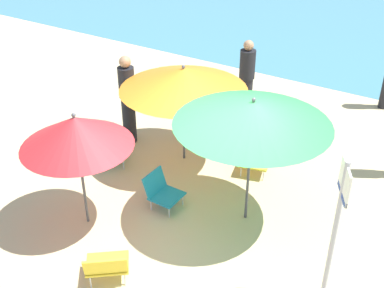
{
  "coord_description": "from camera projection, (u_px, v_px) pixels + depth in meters",
  "views": [
    {
      "loc": [
        2.94,
        -4.75,
        4.78
      ],
      "look_at": [
        -0.68,
        1.04,
        0.7
      ],
      "focal_mm": 45.56,
      "sensor_mm": 36.0,
      "label": 1
    }
  ],
  "objects": [
    {
      "name": "umbrella_red",
      "position": [
        76.0,
        132.0,
        6.58
      ],
      "size": [
        1.57,
        1.57,
        1.83
      ],
      "color": "#4C4C51",
      "rests_on": "ground_plane"
    },
    {
      "name": "ground_plane",
      "position": [
        193.0,
        227.0,
        7.25
      ],
      "size": [
        40.0,
        40.0,
        0.0
      ],
      "primitive_type": "plane",
      "color": "#D3BC8C"
    },
    {
      "name": "umbrella_orange",
      "position": [
        183.0,
        79.0,
        8.1
      ],
      "size": [
        2.18,
        2.18,
        1.8
      ],
      "color": "#4C4C51",
      "rests_on": "ground_plane"
    },
    {
      "name": "beach_chair_c",
      "position": [
        161.0,
        190.0,
        7.55
      ],
      "size": [
        0.52,
        0.47,
        0.56
      ],
      "rotation": [
        0.0,
        0.0,
        -0.02
      ],
      "color": "teal",
      "rests_on": "ground_plane"
    },
    {
      "name": "person_a",
      "position": [
        128.0,
        100.0,
        8.99
      ],
      "size": [
        0.3,
        0.3,
        1.72
      ],
      "rotation": [
        0.0,
        0.0,
        3.67
      ],
      "color": "black",
      "rests_on": "ground_plane"
    },
    {
      "name": "beach_chair_e",
      "position": [
        107.0,
        265.0,
        6.16
      ],
      "size": [
        0.74,
        0.73,
        0.56
      ],
      "rotation": [
        0.0,
        0.0,
        2.24
      ],
      "color": "gold",
      "rests_on": "ground_plane"
    },
    {
      "name": "beach_chair_b",
      "position": [
        256.0,
        155.0,
        8.45
      ],
      "size": [
        0.62,
        0.7,
        0.57
      ],
      "rotation": [
        0.0,
        0.0,
        -1.31
      ],
      "color": "gold",
      "rests_on": "ground_plane"
    },
    {
      "name": "beach_chair_d",
      "position": [
        106.0,
        147.0,
        8.53
      ],
      "size": [
        0.74,
        0.74,
        0.69
      ],
      "rotation": [
        0.0,
        0.0,
        0.7
      ],
      "color": "teal",
      "rests_on": "ground_plane"
    },
    {
      "name": "warning_sign",
      "position": [
        337.0,
        219.0,
        5.31
      ],
      "size": [
        0.22,
        0.4,
        2.1
      ],
      "rotation": [
        0.0,
        0.0,
        0.46
      ],
      "color": "#ADADB2",
      "rests_on": "ground_plane"
    },
    {
      "name": "beach_chair_a",
      "position": [
        257.0,
        137.0,
        9.01
      ],
      "size": [
        0.67,
        0.68,
        0.55
      ],
      "rotation": [
        0.0,
        0.0,
        -2.2
      ],
      "color": "teal",
      "rests_on": "ground_plane"
    },
    {
      "name": "person_b",
      "position": [
        247.0,
        79.0,
        9.92
      ],
      "size": [
        0.32,
        0.32,
        1.65
      ],
      "rotation": [
        0.0,
        0.0,
        0.56
      ],
      "color": "black",
      "rests_on": "ground_plane"
    },
    {
      "name": "umbrella_green",
      "position": [
        253.0,
        113.0,
        6.53
      ],
      "size": [
        2.19,
        2.19,
        2.02
      ],
      "color": "#4C4C51",
      "rests_on": "ground_plane"
    }
  ]
}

